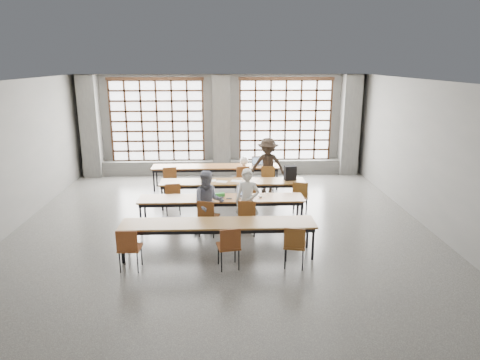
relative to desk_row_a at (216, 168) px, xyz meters
name	(u,v)px	position (x,y,z in m)	size (l,w,h in m)	color
floor	(222,230)	(0.20, -3.55, -0.66)	(11.00, 11.00, 0.00)	#474744
ceiling	(220,81)	(0.20, -3.55, 2.84)	(11.00, 11.00, 0.00)	silver
wall_back	(222,125)	(0.20, 1.95, 1.09)	(10.00, 10.00, 0.00)	#5E5E5C
wall_front	(220,274)	(0.20, -9.05, 1.09)	(10.00, 10.00, 0.00)	#5E5E5C
wall_left	(0,161)	(-4.80, -3.55, 1.09)	(11.00, 11.00, 0.00)	#5E5E5C
wall_right	(434,157)	(5.20, -3.55, 1.09)	(11.00, 11.00, 0.00)	#5E5E5C
column_left	(91,127)	(-4.30, 1.67, 1.09)	(0.60, 0.55, 3.50)	#51514F
column_mid	(222,126)	(0.20, 1.67, 1.09)	(0.60, 0.55, 3.50)	#51514F
column_right	(350,125)	(4.70, 1.67, 1.09)	(0.60, 0.55, 3.50)	#51514F
window_left	(157,121)	(-2.05, 1.87, 1.24)	(3.32, 0.12, 3.00)	white
window_right	(285,121)	(2.45, 1.87, 1.24)	(3.32, 0.12, 3.00)	white
sill_ledge	(222,167)	(0.20, 1.75, -0.41)	(9.80, 0.35, 0.50)	#51514F
desk_row_a	(216,168)	(0.00, 0.00, 0.00)	(4.00, 0.70, 0.73)	brown
desk_row_b	(233,183)	(0.50, -1.79, 0.00)	(4.00, 0.70, 0.73)	brown
desk_row_c	(222,200)	(0.19, -3.27, 0.00)	(4.00, 0.70, 0.73)	brown
desk_row_d	(218,226)	(0.13, -4.93, 0.00)	(4.00, 0.70, 0.73)	brown
chair_back_left	(170,177)	(-1.38, -0.63, -0.13)	(0.50, 0.50, 0.88)	brown
chair_back_mid	(242,177)	(0.81, -0.63, -0.13)	(0.48, 0.49, 0.88)	brown
chair_back_right	(268,176)	(1.59, -0.63, -0.13)	(0.45, 0.46, 0.88)	brown
chair_mid_left	(173,195)	(-1.09, -2.42, -0.13)	(0.48, 0.48, 0.88)	brown
chair_mid_centre	(248,194)	(0.90, -2.42, -0.13)	(0.43, 0.43, 0.88)	brown
chair_mid_right	(300,194)	(2.28, -2.41, -0.13)	(0.51, 0.51, 0.88)	brown
chair_front_left	(208,214)	(-0.13, -3.89, -0.13)	(0.52, 0.53, 0.88)	brown
chair_front_right	(247,214)	(0.78, -3.90, -0.13)	(0.47, 0.47, 0.88)	brown
chair_near_left	(129,245)	(-1.58, -5.56, -0.13)	(0.43, 0.44, 0.88)	brown
chair_near_mid	(229,244)	(0.34, -5.56, -0.13)	(0.49, 0.49, 0.88)	brown
chair_near_right	(295,243)	(1.61, -5.56, -0.13)	(0.50, 0.50, 0.88)	brown
student_male	(247,202)	(0.79, -3.77, 0.12)	(0.57, 0.37, 1.56)	silver
student_female	(208,203)	(-0.11, -3.77, 0.10)	(0.74, 0.58, 1.53)	#171E47
student_back	(268,166)	(1.60, -0.50, 0.18)	(1.10, 0.63, 1.70)	black
laptop_front	(244,194)	(0.74, -3.16, 0.13)	(0.38, 0.32, 0.26)	silver
laptop_back	(258,163)	(1.34, 0.11, 0.13)	(0.39, 0.34, 0.26)	#A9A9AD
mouse	(261,197)	(1.14, -3.29, 0.08)	(0.10, 0.06, 0.04)	silver
green_box	(219,195)	(0.14, -3.19, 0.11)	(0.25, 0.09, 0.09)	green
phone	(229,199)	(0.37, -3.37, 0.07)	(0.13, 0.06, 0.01)	black
paper_sheet_a	(211,181)	(-0.10, -1.74, 0.07)	(0.30, 0.21, 0.00)	white
paper_sheet_b	(222,182)	(0.20, -1.84, 0.07)	(0.30, 0.21, 0.00)	white
paper_sheet_c	(236,181)	(0.60, -1.79, 0.07)	(0.30, 0.21, 0.00)	silver
backpack	(290,173)	(2.10, -1.74, 0.27)	(0.32, 0.20, 0.40)	black
plastic_bag	(244,161)	(0.90, 0.05, 0.21)	(0.26, 0.21, 0.29)	white
red_pouch	(130,245)	(-1.57, -5.48, -0.16)	(0.20, 0.08, 0.06)	red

